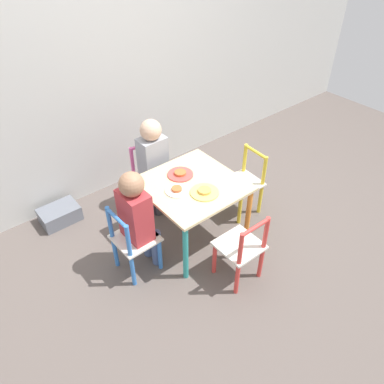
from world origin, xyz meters
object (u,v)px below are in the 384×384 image
at_px(chair_pink, 151,176).
at_px(plate_left, 177,190).
at_px(chair_blue, 133,241).
at_px(plate_back, 180,174).
at_px(storage_bin, 60,214).
at_px(child_back, 154,159).
at_px(chair_yellow, 245,183).
at_px(child_left, 138,214).
at_px(kids_table, 192,191).
at_px(chair_red, 242,249).
at_px(plate_front, 204,192).

relative_size(chair_pink, plate_left, 3.41).
distance_m(chair_pink, chair_blue, 0.71).
bearing_deg(plate_back, storage_bin, 137.49).
bearing_deg(child_back, chair_pink, 90.00).
distance_m(plate_back, storage_bin, 1.03).
bearing_deg(plate_back, chair_pink, 91.17).
relative_size(chair_yellow, child_back, 0.68).
xyz_separation_m(child_left, plate_left, (0.31, 0.01, 0.03)).
distance_m(kids_table, chair_blue, 0.52).
distance_m(chair_blue, child_back, 0.69).
bearing_deg(storage_bin, chair_pink, -21.19).
distance_m(chair_pink, chair_red, 1.00).
bearing_deg(plate_front, chair_yellow, 11.32).
bearing_deg(plate_back, chair_red, -90.50).
bearing_deg(chair_yellow, child_left, -87.91).
relative_size(kids_table, child_left, 0.81).
relative_size(plate_back, plate_front, 0.95).
bearing_deg(plate_back, plate_front, -90.00).
relative_size(chair_yellow, storage_bin, 1.80).
xyz_separation_m(child_back, plate_front, (0.01, -0.57, 0.03)).
xyz_separation_m(chair_pink, plate_back, (0.01, -0.37, 0.23)).
xyz_separation_m(chair_pink, plate_front, (0.01, -0.63, 0.23)).
bearing_deg(chair_blue, chair_yellow, -92.23).
xyz_separation_m(child_back, plate_back, (0.01, -0.31, 0.03)).
bearing_deg(chair_pink, child_left, -131.15).
height_order(plate_left, plate_front, same).
xyz_separation_m(kids_table, plate_left, (-0.13, 0.00, 0.07)).
bearing_deg(kids_table, child_back, 90.87).
bearing_deg(chair_red, chair_blue, -44.09).
relative_size(chair_pink, storage_bin, 1.80).
distance_m(chair_yellow, child_back, 0.71).
distance_m(chair_yellow, plate_left, 0.67).
bearing_deg(chair_blue, plate_front, -104.47).
bearing_deg(child_back, kids_table, -90.00).
distance_m(chair_pink, child_left, 0.69).
xyz_separation_m(chair_yellow, child_left, (-0.94, 0.02, 0.20)).
bearing_deg(chair_red, storage_bin, -60.76).
xyz_separation_m(child_back, storage_bin, (-0.69, 0.33, -0.39)).
height_order(plate_front, storage_bin, plate_front).
distance_m(chair_blue, plate_front, 0.56).
relative_size(kids_table, chair_pink, 1.20).
bearing_deg(storage_bin, chair_yellow, -33.63).
bearing_deg(chair_yellow, chair_blue, -87.77).
bearing_deg(kids_table, plate_back, 90.00).
height_order(chair_pink, chair_red, same).
bearing_deg(plate_front, child_back, 90.67).
height_order(child_left, plate_front, child_left).
relative_size(chair_yellow, child_left, 0.68).
height_order(chair_pink, plate_left, chair_pink).
relative_size(chair_blue, plate_left, 3.41).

